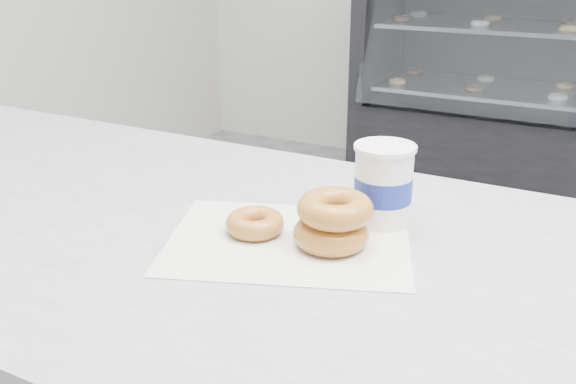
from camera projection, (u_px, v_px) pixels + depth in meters
name	position (u px, v px, depth m)	size (l,w,h in m)	color
wax_paper	(289.00, 240.00, 0.91)	(0.34, 0.26, 0.00)	silver
donut_single	(255.00, 223.00, 0.93)	(0.09, 0.09, 0.03)	#BD8634
donut_stack	(333.00, 221.00, 0.88)	(0.15, 0.15, 0.07)	#BD8634
coffee_cup	(383.00, 184.00, 0.95)	(0.11, 0.11, 0.12)	white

